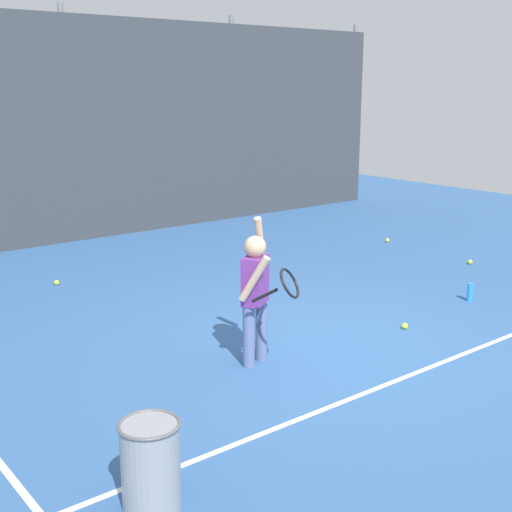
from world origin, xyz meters
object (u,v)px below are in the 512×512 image
(tennis_player, at_px, (257,288))
(tennis_ball_5, at_px, (470,262))
(ball_hopper, at_px, (151,464))
(tennis_ball_2, at_px, (387,240))
(water_bottle, at_px, (470,292))
(tennis_ball_4, at_px, (257,274))
(tennis_ball_6, at_px, (405,326))
(tennis_ball_3, at_px, (57,283))

(tennis_player, distance_m, tennis_ball_5, 4.78)
(tennis_ball_5, bearing_deg, tennis_player, -168.83)
(ball_hopper, distance_m, tennis_ball_2, 7.72)
(water_bottle, relative_size, tennis_ball_4, 3.33)
(ball_hopper, xyz_separation_m, tennis_ball_4, (3.70, 3.64, -0.26))
(tennis_ball_4, bearing_deg, tennis_ball_6, -90.84)
(tennis_ball_5, bearing_deg, tennis_ball_6, -157.70)
(tennis_ball_2, bearing_deg, tennis_ball_3, 169.19)
(water_bottle, xyz_separation_m, tennis_ball_6, (-1.36, -0.15, -0.08))
(tennis_player, bearing_deg, tennis_ball_2, -4.26)
(tennis_ball_3, relative_size, tennis_ball_4, 1.00)
(ball_hopper, distance_m, tennis_ball_5, 6.88)
(water_bottle, bearing_deg, tennis_ball_5, 34.47)
(tennis_player, bearing_deg, tennis_ball_6, -40.59)
(tennis_player, bearing_deg, tennis_ball_4, 18.88)
(tennis_ball_2, height_order, tennis_ball_5, same)
(ball_hopper, height_order, water_bottle, ball_hopper)
(ball_hopper, xyz_separation_m, water_bottle, (5.02, 1.22, -0.18))
(tennis_ball_2, distance_m, tennis_ball_3, 5.31)
(tennis_ball_3, xyz_separation_m, tennis_ball_6, (2.23, -3.84, 0.00))
(tennis_ball_3, distance_m, tennis_ball_4, 2.60)
(tennis_player, distance_m, tennis_ball_6, 1.94)
(tennis_ball_3, height_order, tennis_ball_5, same)
(tennis_ball_2, xyz_separation_m, tennis_ball_6, (-2.99, -2.84, 0.00))
(tennis_player, relative_size, tennis_ball_4, 20.46)
(tennis_ball_2, bearing_deg, ball_hopper, -149.48)
(tennis_ball_2, xyz_separation_m, tennis_ball_5, (-0.15, -1.67, 0.00))
(tennis_ball_5, bearing_deg, tennis_ball_2, 85.02)
(tennis_ball_5, height_order, tennis_ball_6, same)
(tennis_ball_2, relative_size, tennis_ball_5, 1.00)
(tennis_ball_4, bearing_deg, ball_hopper, -135.45)
(water_bottle, distance_m, tennis_ball_6, 1.37)
(tennis_player, bearing_deg, tennis_ball_5, -21.53)
(ball_hopper, distance_m, tennis_ball_3, 5.12)
(water_bottle, height_order, tennis_ball_2, water_bottle)
(tennis_ball_3, bearing_deg, tennis_ball_4, -29.29)
(water_bottle, relative_size, tennis_ball_3, 3.33)
(tennis_player, relative_size, tennis_ball_3, 20.46)
(tennis_ball_3, bearing_deg, tennis_ball_2, -10.81)
(tennis_ball_6, bearing_deg, tennis_ball_3, 120.20)
(water_bottle, relative_size, tennis_ball_5, 3.33)
(tennis_player, height_order, tennis_ball_5, tennis_player)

